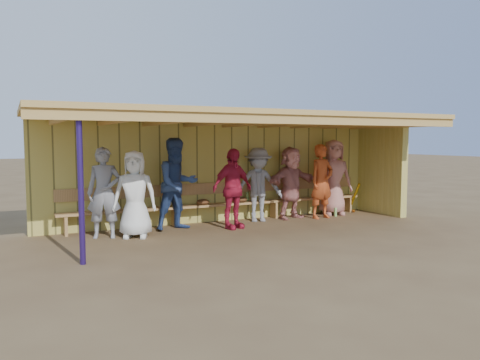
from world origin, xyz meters
The scene contains 12 objects.
ground centered at (0.00, 0.00, 0.00)m, with size 90.00×90.00×0.00m, color brown.
player_a centered at (-2.92, 0.48, 0.90)m, with size 0.66×0.43×1.80m, color gray.
player_b centered at (-2.37, 0.26, 0.87)m, with size 0.85×0.55×1.73m, color white.
player_c centered at (-1.35, 0.68, 0.99)m, with size 0.96×0.75×1.98m, color navy.
player_d centered at (-0.24, 0.25, 0.88)m, with size 1.03×0.43×1.76m, color #B71D38.
player_e centered at (0.71, 0.81, 0.88)m, with size 1.13×0.65×1.75m, color gray.
player_f centered at (1.62, 0.79, 0.89)m, with size 1.65×0.52×1.78m, color tan.
player_g centered at (2.33, 0.50, 0.91)m, with size 0.67×0.44×1.83m, color #BA481D.
player_h centered at (2.92, 0.81, 0.97)m, with size 0.95×0.62×1.94m, color #B67366.
dugout_structure centered at (0.39, 0.69, 1.69)m, with size 8.80×3.20×2.50m.
bench centered at (0.00, 1.12, 0.53)m, with size 7.60×0.34×0.93m.
dugout_equipment centered at (-0.06, 0.99, 0.49)m, with size 6.03×0.62×0.80m.
Camera 1 is at (-4.57, -8.90, 1.94)m, focal length 35.00 mm.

